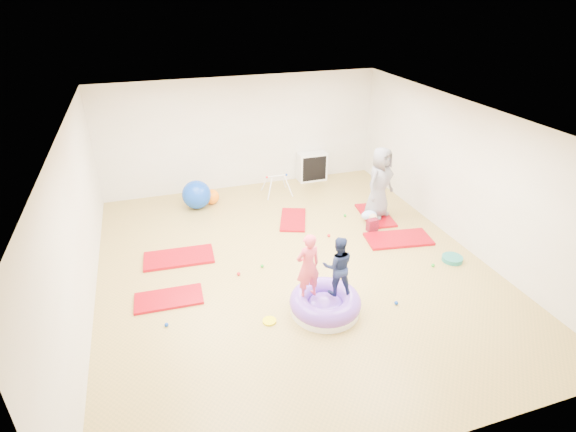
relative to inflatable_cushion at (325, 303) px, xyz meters
name	(u,v)px	position (x,y,z in m)	size (l,w,h in m)	color
room	(293,198)	(-0.07, 1.41, 1.26)	(7.01, 8.01, 2.81)	#9F8745
gym_mat_front_left	(169,299)	(-2.39, 1.07, -0.12)	(1.12, 0.56, 0.05)	#B10318
gym_mat_mid_left	(179,258)	(-2.09, 2.31, -0.11)	(1.32, 0.66, 0.05)	#B10318
gym_mat_center_back	(293,220)	(0.51, 3.12, -0.12)	(1.08, 0.54, 0.05)	#B10318
gym_mat_right	(398,239)	(2.30, 1.62, -0.11)	(1.32, 0.66, 0.06)	#B10318
gym_mat_rear_right	(375,215)	(2.36, 2.74, -0.12)	(1.19, 0.60, 0.05)	#B10318
inflatable_cushion	(325,303)	(0.00, 0.00, 0.00)	(1.16, 1.16, 0.36)	white
child_pink	(308,263)	(-0.27, 0.11, 0.75)	(0.41, 0.27, 1.12)	#FC4B62
child_navy	(338,263)	(0.21, 0.04, 0.70)	(0.49, 0.38, 1.01)	navy
adult_caregiver	(380,183)	(2.36, 2.70, 0.71)	(0.78, 0.51, 1.60)	slate
infant	(370,216)	(2.11, 2.52, 0.02)	(0.38, 0.38, 0.22)	#A2C5FD
ball_pit_balls	(317,266)	(0.34, 1.19, -0.11)	(4.95, 3.22, 0.07)	green
exercise_ball_blue	(196,195)	(-1.44, 4.45, 0.19)	(0.67, 0.67, 0.67)	#0C3DB8
exercise_ball_orange	(212,197)	(-1.07, 4.56, 0.04)	(0.36, 0.36, 0.36)	orange
infant_play_gym	(277,182)	(0.57, 4.57, 0.20)	(0.68, 0.64, 0.52)	white
cube_shelf	(312,167)	(1.74, 5.20, 0.24)	(0.76, 0.37, 0.76)	white
balance_disc	(452,259)	(2.88, 0.62, -0.10)	(0.39, 0.39, 0.09)	#1D786F
backpack	(372,225)	(1.97, 2.16, -0.01)	(0.23, 0.14, 0.27)	#B7082B
yellow_toy	(269,321)	(-0.93, 0.01, -0.13)	(0.22, 0.22, 0.03)	#FFF100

